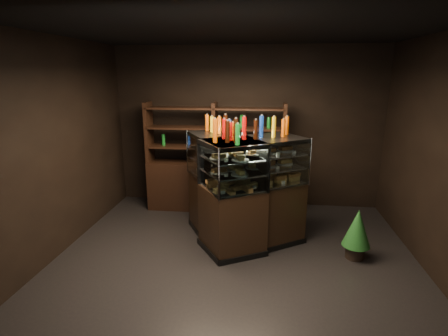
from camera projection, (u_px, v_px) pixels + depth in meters
The scene contains 7 objects.
ground at pixel (233, 269), 4.61m from camera, with size 5.00×5.00×0.00m, color black.
room_shell at pixel (235, 122), 4.10m from camera, with size 5.02×5.02×3.01m.
display_case at pixel (238, 208), 5.25m from camera, with size 1.94×1.66×1.62m.
food_display at pixel (239, 164), 5.06m from camera, with size 1.46×1.27×0.49m.
bottles_top at pixel (239, 128), 4.93m from camera, with size 1.28×1.13×0.30m.
potted_conifer at pixel (358, 227), 4.77m from camera, with size 0.38×0.38×0.81m.
back_shelving at pixel (215, 179), 6.48m from camera, with size 2.51×0.44×2.00m.
Camera 1 is at (0.38, -4.08, 2.51)m, focal length 28.00 mm.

